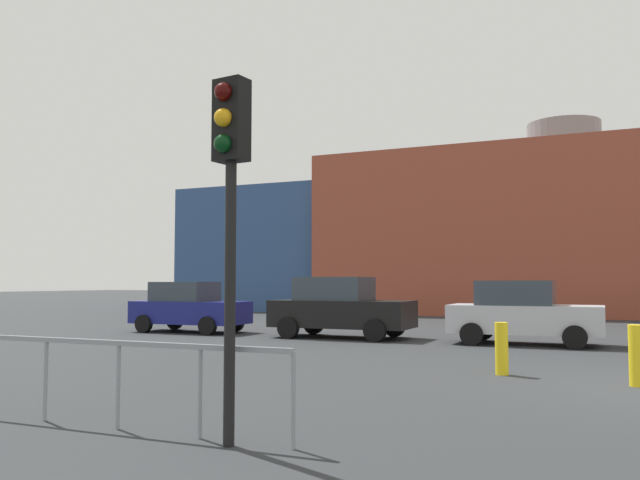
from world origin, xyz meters
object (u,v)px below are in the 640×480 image
parked_car_0 (189,307)px  parked_car_1 (340,307)px  bollard_yellow_1 (502,349)px  bollard_yellow_0 (636,356)px  traffic_light_near_left (230,174)px  parked_car_2 (523,313)px

parked_car_0 → parked_car_1: 5.62m
parked_car_0 → parked_car_1: bearing=0.0°
parked_car_0 → bollard_yellow_1: 12.99m
bollard_yellow_0 → bollard_yellow_1: (-2.24, 0.49, -0.02)m
parked_car_0 → bollard_yellow_0: 15.20m
parked_car_0 → traffic_light_near_left: (9.50, -12.83, 2.02)m
parked_car_1 → parked_car_2: (5.45, -0.00, -0.06)m
traffic_light_near_left → parked_car_1: bearing=-155.9°
parked_car_0 → bollard_yellow_0: (13.62, -6.75, -0.35)m
parked_car_2 → bollard_yellow_1: bearing=-87.2°
traffic_light_near_left → parked_car_0: bearing=-136.2°
parked_car_1 → traffic_light_near_left: size_ratio=1.10×
parked_car_0 → bollard_yellow_1: (11.38, -6.26, -0.37)m
parked_car_1 → bollard_yellow_0: parked_car_1 is taller
parked_car_0 → parked_car_1: size_ratio=0.92×
parked_car_0 → traffic_light_near_left: bearing=-53.5°
parked_car_0 → bollard_yellow_0: parked_car_0 is taller
parked_car_1 → parked_car_2: parked_car_1 is taller
parked_car_1 → bollard_yellow_0: bearing=-40.2°
parked_car_1 → bollard_yellow_1: bearing=-47.4°
bollard_yellow_0 → parked_car_2: bearing=110.7°
parked_car_1 → parked_car_2: bearing=-0.0°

